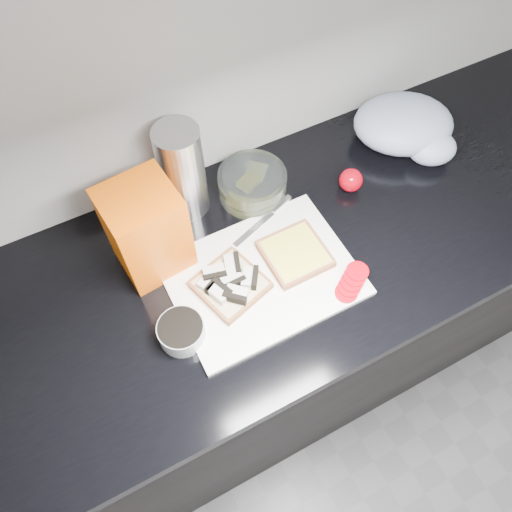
{
  "coord_description": "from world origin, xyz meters",
  "views": [
    {
      "loc": [
        -0.4,
        0.68,
        1.87
      ],
      "look_at": [
        -0.15,
        1.18,
        0.95
      ],
      "focal_mm": 35.0,
      "sensor_mm": 36.0,
      "label": 1
    }
  ],
  "objects_px": {
    "glass_bowl": "(252,184)",
    "bread_bag": "(147,231)",
    "steel_canister": "(182,172)",
    "cutting_board": "(262,277)"
  },
  "relations": [
    {
      "from": "glass_bowl",
      "to": "bread_bag",
      "type": "distance_m",
      "value": 0.3
    },
    {
      "from": "bread_bag",
      "to": "steel_canister",
      "type": "distance_m",
      "value": 0.17
    },
    {
      "from": "glass_bowl",
      "to": "bread_bag",
      "type": "relative_size",
      "value": 0.72
    },
    {
      "from": "cutting_board",
      "to": "glass_bowl",
      "type": "relative_size",
      "value": 2.43
    },
    {
      "from": "bread_bag",
      "to": "glass_bowl",
      "type": "bearing_deg",
      "value": 7.89
    },
    {
      "from": "glass_bowl",
      "to": "steel_canister",
      "type": "bearing_deg",
      "value": 165.41
    },
    {
      "from": "glass_bowl",
      "to": "steel_canister",
      "type": "relative_size",
      "value": 0.68
    },
    {
      "from": "bread_bag",
      "to": "steel_canister",
      "type": "xyz_separation_m",
      "value": [
        0.13,
        0.11,
        0.01
      ]
    },
    {
      "from": "cutting_board",
      "to": "steel_canister",
      "type": "distance_m",
      "value": 0.29
    },
    {
      "from": "glass_bowl",
      "to": "bread_bag",
      "type": "xyz_separation_m",
      "value": [
        -0.28,
        -0.07,
        0.08
      ]
    }
  ]
}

